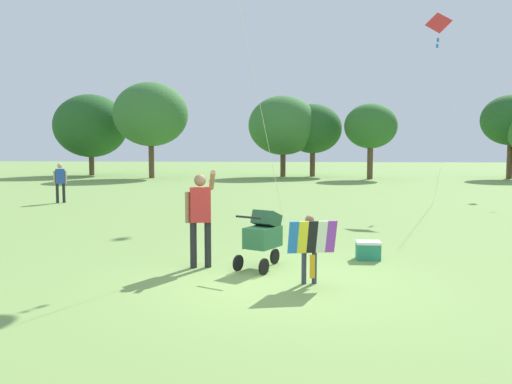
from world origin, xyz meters
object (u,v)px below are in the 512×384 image
at_px(stroller, 263,234).
at_px(person_adult_flyer, 200,212).
at_px(child_with_butterfly_kite, 310,242).
at_px(cooler_box, 368,250).
at_px(kite_orange_delta, 439,30).
at_px(person_sitting_far, 60,180).

bearing_deg(stroller, person_adult_flyer, -179.42).
xyz_separation_m(child_with_butterfly_kite, cooler_box, (1.15, 1.86, -0.48)).
bearing_deg(person_adult_flyer, cooler_box, 15.88).
distance_m(child_with_butterfly_kite, kite_orange_delta, 13.71).
distance_m(kite_orange_delta, person_sitting_far, 14.90).
distance_m(child_with_butterfly_kite, person_adult_flyer, 2.16).
bearing_deg(cooler_box, stroller, -156.18).
relative_size(child_with_butterfly_kite, cooler_box, 2.40).
height_order(child_with_butterfly_kite, kite_orange_delta, kite_orange_delta).
distance_m(person_sitting_far, cooler_box, 13.64).
bearing_deg(person_sitting_far, stroller, -50.40).
bearing_deg(child_with_butterfly_kite, cooler_box, 58.22).
bearing_deg(stroller, person_sitting_far, 129.60).
distance_m(stroller, cooler_box, 2.16).
distance_m(child_with_butterfly_kite, cooler_box, 2.24).
bearing_deg(kite_orange_delta, person_sitting_far, -177.59).
xyz_separation_m(child_with_butterfly_kite, person_adult_flyer, (-1.89, 1.00, 0.34)).
bearing_deg(person_adult_flyer, child_with_butterfly_kite, -27.78).
xyz_separation_m(stroller, cooler_box, (1.93, 0.85, -0.43)).
height_order(person_adult_flyer, kite_orange_delta, kite_orange_delta).
bearing_deg(person_adult_flyer, kite_orange_delta, 57.27).
bearing_deg(person_adult_flyer, person_sitting_far, 125.57).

